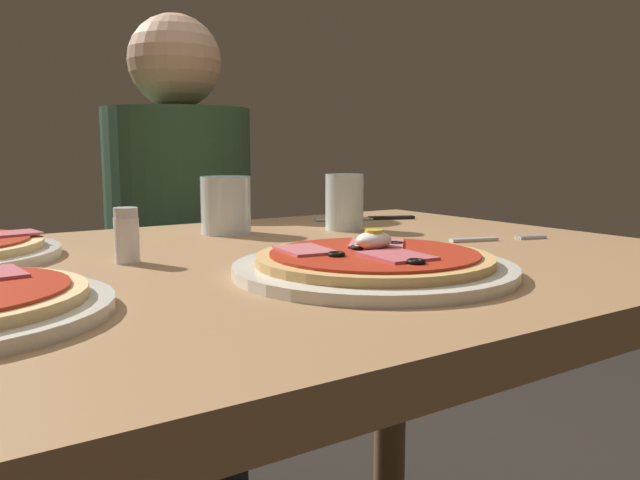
{
  "coord_description": "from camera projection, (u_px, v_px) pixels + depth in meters",
  "views": [
    {
      "loc": [
        -0.4,
        -0.7,
        0.9
      ],
      "look_at": [
        0.03,
        -0.08,
        0.79
      ],
      "focal_mm": 36.39,
      "sensor_mm": 36.0,
      "label": 1
    }
  ],
  "objects": [
    {
      "name": "knife",
      "position": [
        372.0,
        218.0,
        1.24
      ],
      "size": [
        0.19,
        0.09,
        0.01
      ],
      "color": "silver",
      "rests_on": "dining_table"
    },
    {
      "name": "diner_person",
      "position": [
        182.0,
        297.0,
        1.47
      ],
      "size": [
        0.32,
        0.32,
        1.18
      ],
      "rotation": [
        0.0,
        0.0,
        3.14
      ],
      "color": "black",
      "rests_on": "ground"
    },
    {
      "name": "water_glass_far",
      "position": [
        226.0,
        209.0,
        1.04
      ],
      "size": [
        0.08,
        0.08,
        0.09
      ],
      "color": "silver",
      "rests_on": "dining_table"
    },
    {
      "name": "dining_table",
      "position": [
        269.0,
        355.0,
        0.83
      ],
      "size": [
        1.12,
        0.8,
        0.76
      ],
      "color": "#9E754C",
      "rests_on": "ground"
    },
    {
      "name": "pizza_foreground",
      "position": [
        374.0,
        264.0,
        0.71
      ],
      "size": [
        0.31,
        0.31,
        0.05
      ],
      "color": "silver",
      "rests_on": "dining_table"
    },
    {
      "name": "salt_shaker",
      "position": [
        127.0,
        236.0,
        0.77
      ],
      "size": [
        0.03,
        0.03,
        0.07
      ],
      "color": "white",
      "rests_on": "dining_table"
    },
    {
      "name": "water_glass_near",
      "position": [
        344.0,
        206.0,
        1.09
      ],
      "size": [
        0.06,
        0.06,
        0.09
      ],
      "color": "silver",
      "rests_on": "dining_table"
    },
    {
      "name": "fork",
      "position": [
        491.0,
        239.0,
        0.97
      ],
      "size": [
        0.15,
        0.06,
        0.0
      ],
      "color": "silver",
      "rests_on": "dining_table"
    }
  ]
}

